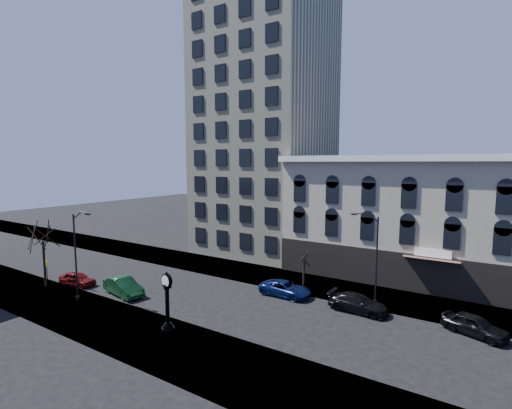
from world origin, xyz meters
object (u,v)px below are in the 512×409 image
Objects in this scene: street_clock at (167,304)px; car_near_a at (77,279)px; street_lamp_near at (79,232)px; car_near_b at (123,286)px; warning_sign at (47,267)px.

street_clock is 15.05m from car_near_a.
street_lamp_near is (-10.25, 0.08, 4.00)m from street_clock.
street_lamp_near is at bearing -175.16° from street_clock.
car_near_b reaches higher than car_near_a.
street_clock is 0.90× the size of car_near_b.
street_clock reaches higher than car_near_b.
warning_sign is (-16.91, 0.76, -0.15)m from street_clock.
street_lamp_near is 6.26m from car_near_b.
street_clock reaches higher than warning_sign.
street_clock is 1.12× the size of car_near_a.
car_near_a is at bearing 106.53° from car_near_b.
street_clock reaches higher than car_near_a.
street_clock is at bearing -3.37° from street_lamp_near.
street_clock is at bearing -99.78° from car_near_b.
car_near_b is at bearing 37.30° from warning_sign.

